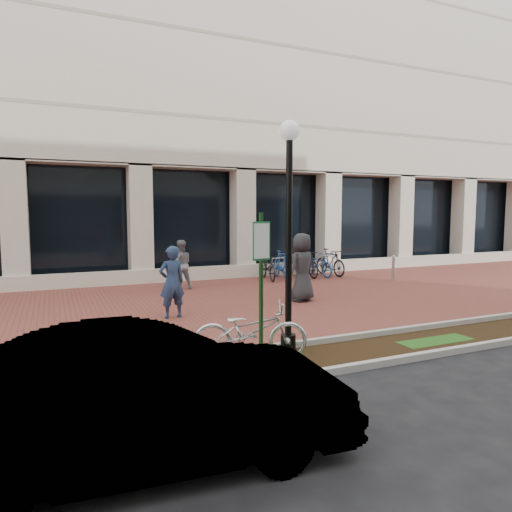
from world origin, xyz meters
name	(u,v)px	position (x,y,z in m)	size (l,w,h in m)	color
ground	(244,301)	(0.00, 0.00, 0.00)	(120.00, 120.00, 0.00)	black
brick_plaza	(244,301)	(0.00, 0.00, 0.01)	(40.00, 9.00, 0.01)	brown
planting_strip	(356,353)	(0.00, -5.25, 0.01)	(40.00, 1.50, 0.01)	black
curb_plaza_side	(333,339)	(0.00, -4.50, 0.06)	(40.00, 0.12, 0.12)	#A5A49C
curb_street_side	(384,362)	(0.00, -6.00, 0.06)	(40.00, 0.12, 0.12)	#A5A49C
near_office_building	(158,53)	(0.00, 10.47, 10.05)	(40.00, 12.12, 16.00)	beige
parking_sign	(261,270)	(-1.87, -5.22, 1.60)	(0.34, 0.07, 2.53)	#153A17
lamppost	(289,223)	(-1.04, -4.60, 2.34)	(0.36, 0.36, 4.14)	black
locked_bicycle	(250,331)	(-1.90, -4.83, 0.51)	(0.68, 1.96, 1.03)	silver
pedestrian_left	(172,282)	(-2.35, -1.17, 0.87)	(0.63, 0.42, 1.74)	navy
pedestrian_mid	(180,265)	(-1.10, 2.80, 0.81)	(0.79, 0.62, 1.63)	slate
pedestrian_right	(302,267)	(1.52, -0.64, 0.97)	(0.95, 0.62, 1.95)	#242529
bollard	(393,268)	(6.61, 1.43, 0.48)	(0.12, 0.12, 0.95)	#BBBBC0
bike_rack_cluster	(300,265)	(3.82, 3.52, 0.51)	(3.56, 1.93, 1.08)	black
sedan_near_curb	(148,398)	(-4.12, -7.39, 0.69)	(1.45, 4.17, 1.37)	#B1B1B6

